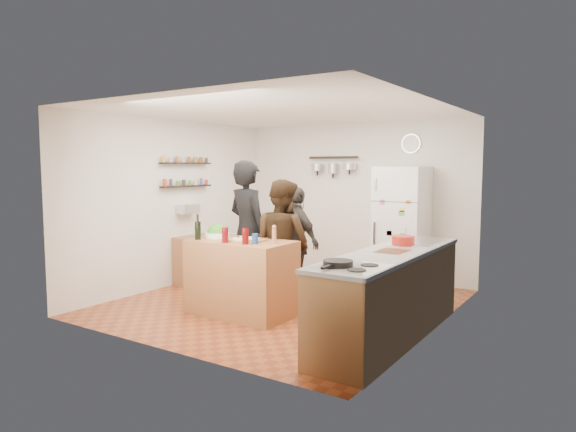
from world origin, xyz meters
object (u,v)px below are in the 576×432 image
Objects in this scene: wine_bottle at (198,230)px; side_table at (202,259)px; fridge at (402,227)px; prep_island at (242,278)px; person_center at (282,244)px; pepper_mill at (274,236)px; person_left at (248,231)px; counter_run at (390,296)px; person_back at (296,243)px; salt_canister at (255,239)px; skillet at (338,263)px; red_bowl at (403,241)px; wall_clock at (411,144)px; salad_bowl at (217,235)px.

side_table is (-1.10, 1.26, -0.66)m from wine_bottle.
fridge is at bearing 27.97° from side_table.
person_center is (0.22, 0.56, 0.37)m from prep_island.
wine_bottle is 0.99m from pepper_mill.
person_left is 0.72× the size of counter_run.
pepper_mill reaches higher than prep_island.
person_back is at bearing -123.63° from fridge.
salt_canister is 0.06× the size of person_left.
prep_island is at bearing 77.42° from person_center.
skillet is at bearing 150.43° from person_back.
red_bowl is 0.31× the size of side_table.
counter_run reaches higher than side_table.
wall_clock reaches higher than side_table.
salad_bowl is at bearing 158.07° from skillet.
person_left reaches higher than person_back.
fridge is (1.41, 1.92, -0.04)m from person_left.
wall_clock is at bearing 62.16° from wine_bottle.
wall_clock is at bearing 33.18° from side_table.
person_center is 6.55× the size of red_bowl.
salad_bowl is 1.14m from person_back.
skillet is at bearing -79.81° from wall_clock.
red_bowl is at bearing -161.98° from person_left.
prep_island is at bearing 158.20° from salt_canister.
person_center is (-0.23, 0.51, -0.17)m from pepper_mill.
salt_canister reaches higher than red_bowl.
side_table is at bearing 150.91° from skillet.
wine_bottle reaches higher than side_table.
fridge reaches higher than skillet.
prep_island is 1.08m from person_back.
red_bowl is at bearing 15.39° from salad_bowl.
counter_run is at bearing 175.54° from person_center.
salt_canister is 2.71m from fridge.
person_center is 0.48m from person_back.
person_left is 0.68m from person_back.
salad_bowl is 0.74m from salt_canister.
person_center is (0.54, 0.01, -0.12)m from person_left.
wine_bottle reaches higher than counter_run.
red_bowl is (2.29, 0.88, -0.05)m from wine_bottle.
prep_island is 3.94× the size of salad_bowl.
prep_island is at bearing 23.75° from wine_bottle.
fridge is at bearing 57.95° from salad_bowl.
counter_run is 2.46m from fridge.
salt_canister is 0.47× the size of red_bowl.
salt_canister is 0.07× the size of person_center.
person_back is at bearing -118.42° from wall_clock.
pepper_mill is 1.05m from person_back.
wine_bottle is at bearing -164.13° from pepper_mill.
counter_run is at bearing -175.02° from person_left.
person_back is at bearing 107.91° from pepper_mill.
wine_bottle is 0.79m from person_left.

